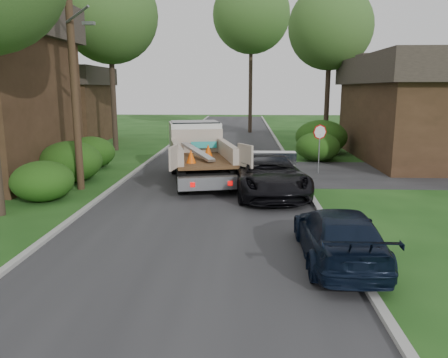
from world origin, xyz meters
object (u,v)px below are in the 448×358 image
black_pickup (267,174)px  tree_left_far (109,15)px  utility_pole (73,64)px  tree_center_far (251,14)px  stop_sign (320,138)px  tree_right_far (330,27)px  house_right (439,107)px  house_left_far (58,103)px  navy_suv (339,235)px  flatbed_truck (198,148)px

black_pickup → tree_left_far: bearing=121.7°
utility_pole → tree_left_far: bearing=99.5°
tree_center_far → stop_sign: bearing=-81.3°
utility_pole → tree_right_far: tree_right_far is taller
stop_sign → house_right: 9.37m
house_left_far → navy_suv: (17.30, -24.50, -2.39)m
utility_pole → house_left_far: bearing=115.2°
house_right → black_pickup: house_right is taller
tree_right_far → black_pickup: bearing=-108.2°
utility_pole → black_pickup: size_ratio=1.70×
stop_sign → house_left_far: bearing=145.2°
black_pickup → house_right: bearing=35.1°
house_right → house_left_far: bearing=163.2°
tree_left_far → tree_center_far: tree_center_far is taller
house_left_far → flatbed_truck: house_left_far is taller
stop_sign → tree_right_far: size_ratio=0.22×
house_right → flatbed_truck: house_right is taller
house_left_far → navy_suv: house_left_far is taller
utility_pole → flatbed_truck: utility_pole is taller
black_pickup → navy_suv: (1.40, -7.00, -0.16)m
tree_right_far → house_left_far: bearing=174.6°
flatbed_truck → tree_left_far: bearing=113.5°
flatbed_truck → black_pickup: size_ratio=1.24×
tree_center_far → flatbed_truck: 24.33m
utility_pole → tree_right_far: size_ratio=0.87×
black_pickup → tree_right_far: bearing=65.1°
tree_right_far → black_pickup: size_ratio=1.95×
flatbed_truck → black_pickup: (3.17, -3.31, -0.60)m
stop_sign → navy_suv: size_ratio=0.55×
flatbed_truck → black_pickup: flatbed_truck is taller
stop_sign → navy_suv: bearing=-96.9°
stop_sign → tree_center_far: (-3.20, 21.00, 9.20)m
stop_sign → flatbed_truck: 6.10m
stop_sign → black_pickup: (-2.80, -4.50, -0.96)m
black_pickup → navy_suv: black_pickup is taller
tree_center_far → flatbed_truck: size_ratio=2.00×
house_right → tree_right_far: (-5.50, 6.00, 5.32)m
utility_pole → house_left_far: 18.93m
tree_center_far → black_pickup: size_ratio=2.48×
utility_pole → navy_suv: bearing=-38.9°
flatbed_truck → house_left_far: bearing=119.2°
stop_sign → tree_right_far: (2.30, 11.00, 6.70)m
navy_suv → house_right: bearing=-118.7°
utility_pole → house_left_far: (-8.02, 17.02, -2.12)m
stop_sign → tree_right_far: tree_right_far is taller
navy_suv → flatbed_truck: bearing=-65.6°
tree_left_far → flatbed_truck: 13.67m
house_left_far → tree_center_far: bearing=27.3°
house_left_far → tree_right_far: bearing=-5.4°
utility_pole → tree_left_far: (-2.02, 12.02, 3.81)m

